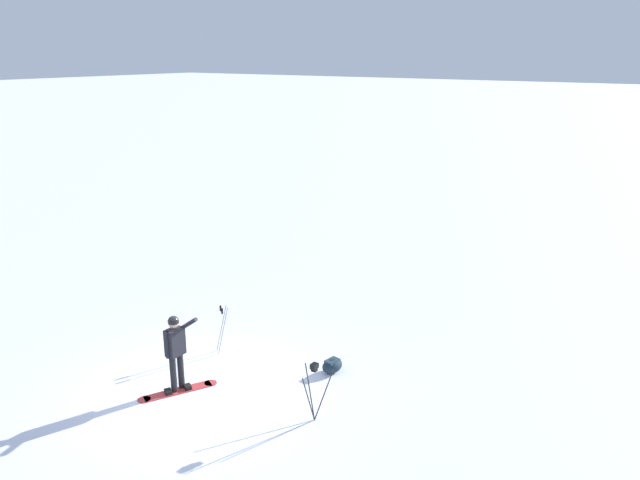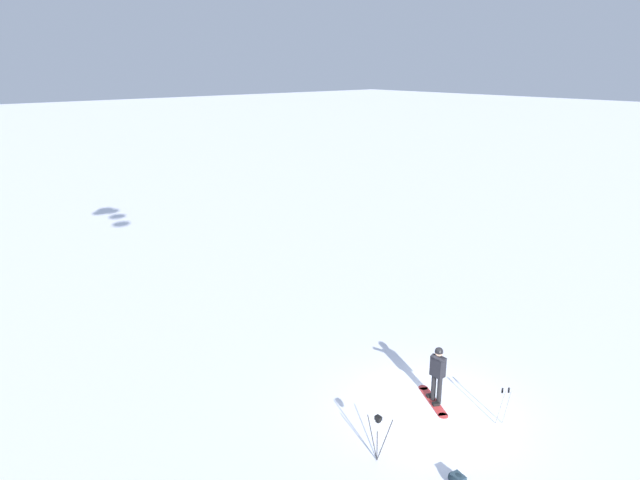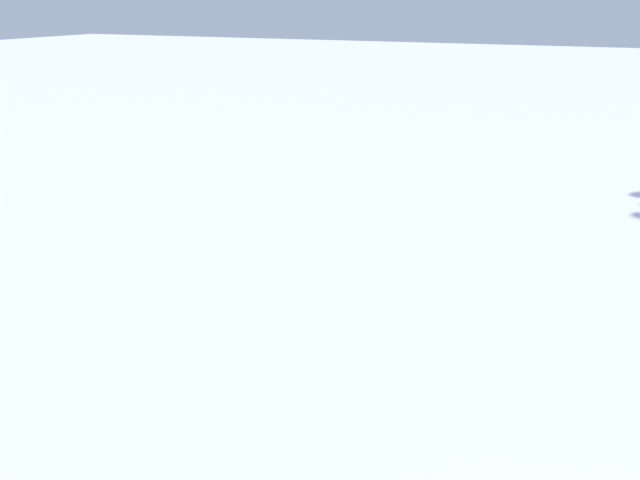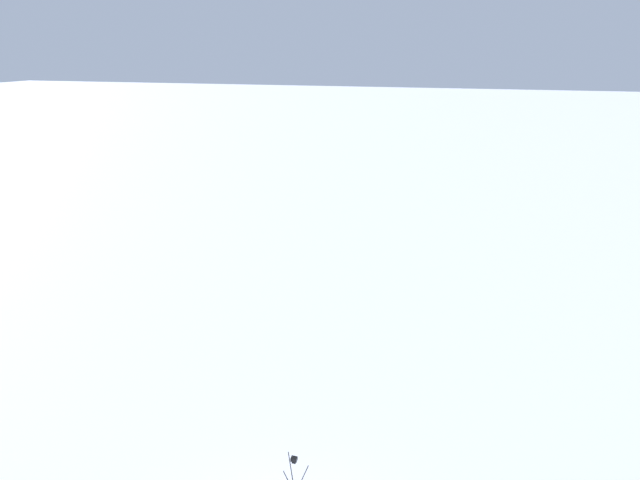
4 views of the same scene
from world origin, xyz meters
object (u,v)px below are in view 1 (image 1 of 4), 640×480
gear_bag_large (332,365)px  ski_poles (222,322)px  snowboard (178,391)px  camera_tripod (314,380)px  snowboarder (175,345)px

gear_bag_large → ski_poles: bearing=12.5°
snowboard → ski_poles: bearing=-76.6°
snowboard → camera_tripod: bearing=-166.5°
snowboard → ski_poles: 2.21m
camera_tripod → snowboard: bearing=13.5°
gear_bag_large → ski_poles: ski_poles is taller
snowboarder → gear_bag_large: size_ratio=2.96×
camera_tripod → ski_poles: camera_tripod is taller
snowboard → ski_poles: size_ratio=1.35×
snowboard → ski_poles: (0.48, -2.01, 0.77)m
snowboarder → camera_tripod: bearing=-167.7°
snowboard → camera_tripod: (-3.14, -0.75, 0.90)m
camera_tripod → snowboarder: bearing=12.3°
snowboarder → ski_poles: 2.02m
snowboard → gear_bag_large: bearing=-131.9°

